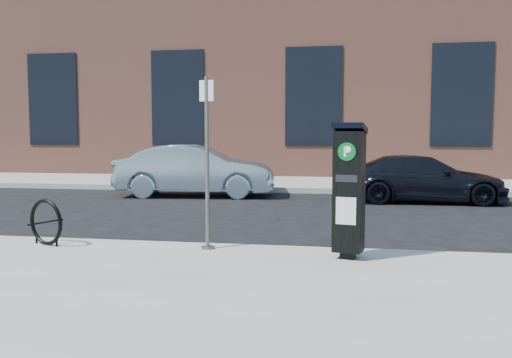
% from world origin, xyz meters
% --- Properties ---
extents(ground, '(120.00, 120.00, 0.00)m').
position_xyz_m(ground, '(0.00, 0.00, 0.00)').
color(ground, black).
rests_on(ground, ground).
extents(sidewalk_far, '(60.00, 12.00, 0.15)m').
position_xyz_m(sidewalk_far, '(0.00, 14.00, 0.07)').
color(sidewalk_far, gray).
rests_on(sidewalk_far, ground).
extents(curb_near, '(60.00, 0.12, 0.16)m').
position_xyz_m(curb_near, '(0.00, -0.02, 0.07)').
color(curb_near, '#9E9B93').
rests_on(curb_near, ground).
extents(curb_far, '(60.00, 0.12, 0.16)m').
position_xyz_m(curb_far, '(0.00, 8.02, 0.07)').
color(curb_far, '#9E9B93').
rests_on(curb_far, ground).
extents(building, '(28.00, 10.05, 8.25)m').
position_xyz_m(building, '(-0.00, 17.00, 4.15)').
color(building, '#9A5946').
rests_on(building, ground).
extents(parking_kiosk, '(0.46, 0.42, 1.71)m').
position_xyz_m(parking_kiosk, '(1.25, -0.55, 1.03)').
color(parking_kiosk, black).
rests_on(parking_kiosk, sidewalk_near).
extents(sign_pole, '(0.20, 0.19, 2.33)m').
position_xyz_m(sign_pole, '(-0.65, -0.30, 1.31)').
color(sign_pole, '#59564F').
rests_on(sign_pole, sidewalk_near).
extents(bike_rack, '(0.64, 0.29, 0.66)m').
position_xyz_m(bike_rack, '(-2.96, -0.45, 0.47)').
color(bike_rack, black).
rests_on(bike_rack, sidewalk_near).
extents(car_silver, '(4.40, 1.94, 1.40)m').
position_xyz_m(car_silver, '(-2.85, 6.81, 0.70)').
color(car_silver, '#869EAB').
rests_on(car_silver, ground).
extents(car_dark, '(4.04, 1.72, 1.16)m').
position_xyz_m(car_dark, '(3.09, 6.57, 0.58)').
color(car_dark, black).
rests_on(car_dark, ground).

